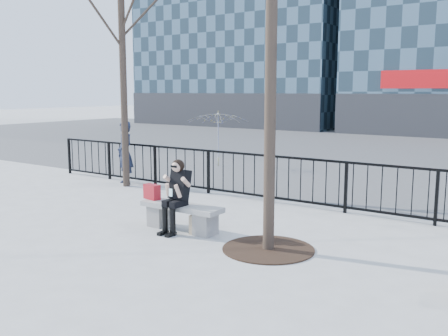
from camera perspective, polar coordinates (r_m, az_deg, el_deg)
The scene contains 11 objects.
ground at distance 9.36m, azimuth -4.84°, elevation -7.07°, with size 120.00×120.00×0.00m, color #9E9D99.
street_surface at distance 22.82m, azimuth 19.88°, elevation 1.85°, with size 60.00×23.00×0.01m, color #474747.
railing at distance 11.65m, azimuth 4.55°, elevation -1.12°, with size 14.00×0.06×1.10m.
tree_left at distance 13.76m, azimuth -11.70°, elevation 18.27°, with size 2.80×2.80×6.50m.
tree_grate at distance 8.25m, azimuth 5.08°, elevation -9.20°, with size 1.50×1.50×0.02m, color black.
bench_main at distance 9.29m, azimuth -4.87°, elevation -5.28°, with size 1.65×0.46×0.49m.
seated_woman at distance 9.08m, azimuth -5.54°, elevation -3.22°, with size 0.50×0.64×1.34m.
handbag at distance 9.71m, azimuth -8.24°, elevation -2.71°, with size 0.35×0.16×0.29m, color maroon.
shopping_bag at distance 8.98m, azimuth -2.84°, elevation -6.59°, with size 0.37×0.14×0.35m, color beige.
standing_man at distance 14.04m, azimuth -11.25°, elevation 1.73°, with size 0.64×0.42×1.74m, color black.
vendor_umbrella at distance 17.00m, azimuth -0.75°, elevation 3.38°, with size 2.07×2.11×1.90m, color yellow.
Camera 1 is at (5.75, -6.93, 2.55)m, focal length 40.00 mm.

